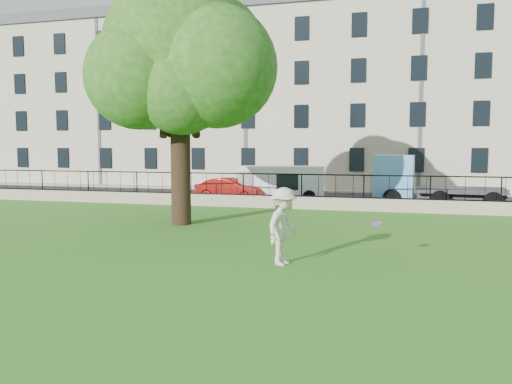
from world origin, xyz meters
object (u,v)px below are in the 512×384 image
(frisbee, at_px, (377,224))
(white_van, at_px, (282,183))
(blue_truck, at_px, (436,181))
(tree, at_px, (177,57))
(man, at_px, (283,226))
(red_sedan, at_px, (230,190))

(frisbee, bearing_deg, white_van, 111.38)
(white_van, bearing_deg, blue_truck, -7.72)
(white_van, bearing_deg, tree, -108.12)
(man, bearing_deg, tree, 60.16)
(red_sedan, height_order, white_van, white_van)
(man, xyz_separation_m, blue_truck, (4.88, 14.94, 0.31))
(tree, distance_m, man, 9.60)
(man, height_order, frisbee, man)
(man, bearing_deg, white_van, 28.88)
(tree, relative_size, red_sedan, 2.48)
(tree, relative_size, frisbee, 36.33)
(frisbee, bearing_deg, man, -161.43)
(frisbee, bearing_deg, tree, 147.59)
(red_sedan, bearing_deg, white_van, -64.32)
(tree, xyz_separation_m, frisbee, (7.75, -4.92, -5.44))
(tree, xyz_separation_m, man, (5.44, -5.69, -5.49))
(tree, height_order, man, tree)
(man, xyz_separation_m, white_van, (-3.34, 15.22, -0.01))
(tree, xyz_separation_m, white_van, (2.09, 9.53, -5.50))
(man, distance_m, frisbee, 2.44)
(tree, height_order, blue_truck, tree)
(tree, relative_size, white_van, 2.09)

